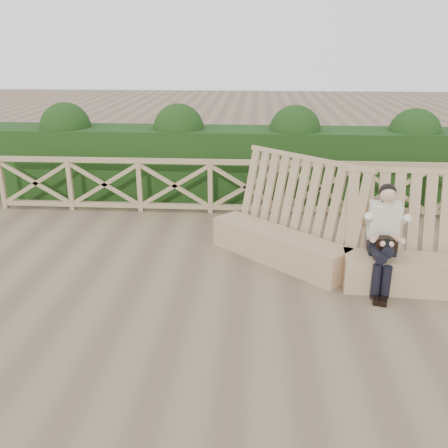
{
  "coord_description": "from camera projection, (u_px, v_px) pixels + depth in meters",
  "views": [
    {
      "loc": [
        0.22,
        -6.04,
        3.28
      ],
      "look_at": [
        -0.22,
        0.4,
        0.9
      ],
      "focal_mm": 40.0,
      "sensor_mm": 36.0,
      "label": 1
    }
  ],
  "objects": [
    {
      "name": "bench",
      "position": [
        352.0,
        247.0,
        7.36
      ],
      "size": [
        4.35,
        2.38,
        1.62
      ],
      "rotation": [
        0.0,
        0.0,
        -0.35
      ],
      "color": "#9E795A",
      "rests_on": "ground"
    },
    {
      "name": "hedge",
      "position": [
        247.0,
        163.0,
        10.94
      ],
      "size": [
        12.0,
        1.2,
        1.5
      ],
      "primitive_type": "cube",
      "color": "black",
      "rests_on": "ground"
    },
    {
      "name": "ground",
      "position": [
        238.0,
        296.0,
        6.8
      ],
      "size": [
        60.0,
        60.0,
        0.0
      ],
      "primitive_type": "plane",
      "color": "brown",
      "rests_on": "ground"
    },
    {
      "name": "guardrail",
      "position": [
        246.0,
        187.0,
        9.89
      ],
      "size": [
        10.1,
        0.09,
        1.1
      ],
      "color": "#9C855A",
      "rests_on": "ground"
    },
    {
      "name": "woman",
      "position": [
        384.0,
        234.0,
        6.8
      ],
      "size": [
        0.43,
        0.9,
        1.48
      ],
      "rotation": [
        0.0,
        0.0,
        -0.08
      ],
      "color": "black",
      "rests_on": "ground"
    }
  ]
}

